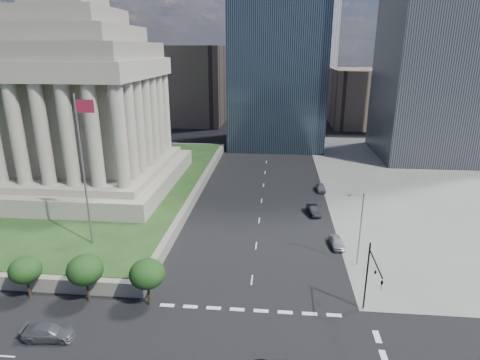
# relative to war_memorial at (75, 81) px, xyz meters

# --- Properties ---
(ground) EXTENTS (500.00, 500.00, 0.00)m
(ground) POSITION_rel_war_memorial_xyz_m (34.00, 52.00, -21.40)
(ground) COLOR black
(ground) RESTS_ON ground
(plaza_terrace) EXTENTS (66.00, 70.00, 1.80)m
(plaza_terrace) POSITION_rel_war_memorial_xyz_m (-11.00, 2.00, -20.50)
(plaza_terrace) COLOR slate
(plaza_terrace) RESTS_ON ground
(plaza_lawn) EXTENTS (64.00, 68.00, 0.10)m
(plaza_lawn) POSITION_rel_war_memorial_xyz_m (-11.00, 2.00, -19.55)
(plaza_lawn) COLOR #1E3616
(plaza_lawn) RESTS_ON plaza_terrace
(war_memorial) EXTENTS (34.00, 34.00, 39.00)m
(war_memorial) POSITION_rel_war_memorial_xyz_m (0.00, 0.00, 0.00)
(war_memorial) COLOR gray
(war_memorial) RESTS_ON plaza_lawn
(flagpole) EXTENTS (2.52, 0.24, 20.00)m
(flagpole) POSITION_rel_war_memorial_xyz_m (12.17, -24.00, -8.29)
(flagpole) COLOR slate
(flagpole) RESTS_ON plaza_lawn
(midrise_glass) EXTENTS (26.00, 26.00, 60.00)m
(midrise_glass) POSITION_rel_war_memorial_xyz_m (36.00, 47.00, 8.60)
(midrise_glass) COLOR black
(midrise_glass) RESTS_ON ground
(building_filler_ne) EXTENTS (20.00, 30.00, 20.00)m
(building_filler_ne) POSITION_rel_war_memorial_xyz_m (66.00, 82.00, -11.40)
(building_filler_ne) COLOR brown
(building_filler_ne) RESTS_ON ground
(building_filler_nw) EXTENTS (24.00, 30.00, 28.00)m
(building_filler_nw) POSITION_rel_war_memorial_xyz_m (4.00, 82.00, -7.40)
(building_filler_nw) COLOR brown
(building_filler_nw) RESTS_ON ground
(traffic_signal_ne) EXTENTS (0.30, 5.74, 8.00)m
(traffic_signal_ne) POSITION_rel_war_memorial_xyz_m (46.50, -34.30, -16.15)
(traffic_signal_ne) COLOR black
(traffic_signal_ne) RESTS_ON ground
(street_lamp_north) EXTENTS (2.13, 0.22, 10.00)m
(street_lamp_north) POSITION_rel_war_memorial_xyz_m (47.33, -23.00, -15.74)
(street_lamp_north) COLOR slate
(street_lamp_north) RESTS_ON ground
(suv_grey) EXTENTS (5.24, 2.50, 1.47)m
(suv_grey) POSITION_rel_war_memorial_xyz_m (14.97, -40.34, -20.66)
(suv_grey) COLOR #4C4E52
(suv_grey) RESTS_ON ground
(parked_sedan_near) EXTENTS (4.43, 2.10, 1.46)m
(parked_sedan_near) POSITION_rel_war_memorial_xyz_m (45.50, -18.17, -20.67)
(parked_sedan_near) COLOR #979AA0
(parked_sedan_near) RESTS_ON ground
(parked_sedan_mid) EXTENTS (4.71, 2.31, 1.48)m
(parked_sedan_mid) POSITION_rel_war_memorial_xyz_m (43.12, -6.51, -20.66)
(parked_sedan_mid) COLOR black
(parked_sedan_mid) RESTS_ON ground
(parked_sedan_far) EXTENTS (4.19, 1.71, 1.42)m
(parked_sedan_far) POSITION_rel_war_memorial_xyz_m (45.50, 5.49, -20.69)
(parked_sedan_far) COLOR slate
(parked_sedan_far) RESTS_ON ground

